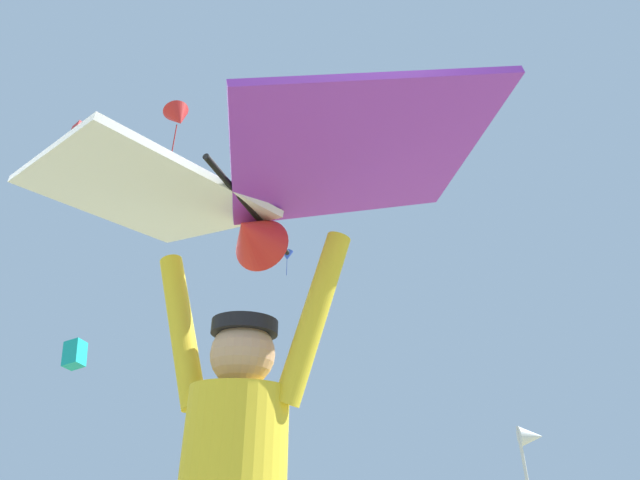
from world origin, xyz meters
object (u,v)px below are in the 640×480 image
(distant_kite_green_far_center, at_px, (511,79))
(distant_kite_blue_low_right, at_px, (287,256))
(distant_kite_red_mid_right, at_px, (178,117))
(held_stunt_kite, at_px, (245,189))
(marker_flag, at_px, (531,446))
(distant_kite_black_low_left, at_px, (307,353))
(distant_kite_white_overhead_distant, at_px, (225,201))
(distant_kite_teal_high_left, at_px, (75,354))
(distant_kite_red_mid_left, at_px, (79,134))

(distant_kite_green_far_center, xyz_separation_m, distant_kite_blue_low_right, (-14.67, 8.60, -6.46))
(distant_kite_red_mid_right, bearing_deg, held_stunt_kite, -60.12)
(distant_kite_blue_low_right, height_order, marker_flag, distant_kite_blue_low_right)
(held_stunt_kite, xyz_separation_m, distant_kite_black_low_left, (-3.91, 26.68, 5.93))
(held_stunt_kite, height_order, distant_kite_white_overhead_distant, distant_kite_white_overhead_distant)
(distant_kite_red_mid_right, height_order, marker_flag, distant_kite_red_mid_right)
(distant_kite_green_far_center, distance_m, distant_kite_red_mid_right, 18.87)
(distant_kite_green_far_center, height_order, distant_kite_blue_low_right, distant_kite_green_far_center)
(distant_kite_black_low_left, distance_m, marker_flag, 23.47)
(distant_kite_green_far_center, relative_size, distant_kite_teal_high_left, 0.72)
(distant_kite_white_overhead_distant, xyz_separation_m, distant_kite_black_low_left, (7.13, -2.35, -12.98))
(held_stunt_kite, relative_size, distant_kite_red_mid_right, 0.70)
(distant_kite_red_mid_right, bearing_deg, distant_kite_teal_high_left, 161.19)
(distant_kite_green_far_center, height_order, distant_kite_black_low_left, distant_kite_green_far_center)
(distant_kite_black_low_left, height_order, distant_kite_red_mid_right, distant_kite_red_mid_right)
(distant_kite_white_overhead_distant, bearing_deg, distant_kite_black_low_left, -18.27)
(distant_kite_red_mid_left, height_order, distant_kite_blue_low_right, distant_kite_blue_low_right)
(held_stunt_kite, relative_size, distant_kite_teal_high_left, 1.76)
(distant_kite_black_low_left, relative_size, distant_kite_teal_high_left, 0.61)
(distant_kite_black_low_left, bearing_deg, held_stunt_kite, -81.67)
(distant_kite_white_overhead_distant, xyz_separation_m, marker_flag, (13.32, -24.01, -19.56))
(distant_kite_red_mid_left, relative_size, distant_kite_black_low_left, 1.45)
(distant_kite_red_mid_right, bearing_deg, distant_kite_red_mid_left, -167.12)
(distant_kite_blue_low_right, relative_size, distant_kite_red_mid_right, 0.62)
(distant_kite_blue_low_right, bearing_deg, distant_kite_red_mid_right, -100.78)
(distant_kite_green_far_center, bearing_deg, held_stunt_kite, -114.91)
(distant_kite_white_overhead_distant, relative_size, distant_kite_red_mid_right, 0.98)
(distant_kite_blue_low_right, bearing_deg, distant_kite_white_overhead_distant, 170.06)
(held_stunt_kite, height_order, distant_kite_red_mid_right, distant_kite_red_mid_right)
(distant_kite_white_overhead_distant, distance_m, distant_kite_red_mid_right, 15.69)
(distant_kite_green_far_center, height_order, distant_kite_red_mid_right, distant_kite_green_far_center)
(distant_kite_green_far_center, bearing_deg, distant_kite_red_mid_right, -163.45)
(distant_kite_blue_low_right, distance_m, marker_flag, 28.07)
(held_stunt_kite, bearing_deg, distant_kite_red_mid_right, 119.88)
(distant_kite_red_mid_left, xyz_separation_m, distant_kite_blue_low_right, (6.69, 14.67, 0.43))
(distant_kite_green_far_center, xyz_separation_m, marker_flag, (-6.76, -14.46, -20.37))
(distant_kite_white_overhead_distant, relative_size, distant_kite_black_low_left, 4.07)
(distant_kite_red_mid_left, height_order, distant_kite_black_low_left, distant_kite_red_mid_left)
(distant_kite_green_far_center, relative_size, distant_kite_red_mid_left, 0.81)
(distant_kite_green_far_center, height_order, distant_kite_teal_high_left, distant_kite_green_far_center)
(distant_kite_black_low_left, xyz_separation_m, marker_flag, (6.19, -21.65, -6.59))
(distant_kite_red_mid_left, bearing_deg, distant_kite_teal_high_left, 63.58)
(distant_kite_green_far_center, bearing_deg, distant_kite_teal_high_left, -168.67)
(marker_flag, bearing_deg, distant_kite_black_low_left, 105.96)
(distant_kite_green_far_center, bearing_deg, marker_flag, -115.06)
(held_stunt_kite, distance_m, distant_kite_teal_high_left, 19.41)
(marker_flag, bearing_deg, distant_kite_blue_low_right, 108.94)
(distant_kite_green_far_center, height_order, marker_flag, distant_kite_green_far_center)
(distant_kite_red_mid_left, height_order, distant_kite_white_overhead_distant, distant_kite_white_overhead_distant)
(distant_kite_red_mid_left, relative_size, distant_kite_white_overhead_distant, 0.36)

